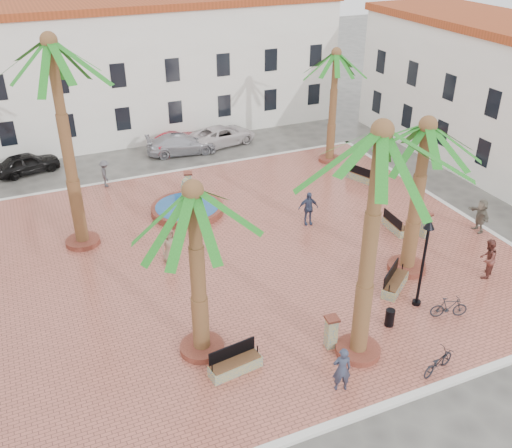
{
  "coord_description": "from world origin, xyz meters",
  "views": [
    {
      "loc": [
        -8.61,
        -22.07,
        14.92
      ],
      "look_at": [
        1.0,
        0.0,
        1.6
      ],
      "focal_mm": 40.0,
      "sensor_mm": 36.0,
      "label": 1
    }
  ],
  "objects_px": {
    "bicycle_a": "(438,362)",
    "cyclist_b": "(488,259)",
    "palm_e": "(425,146)",
    "car_black": "(27,163)",
    "bollard_e": "(426,225)",
    "lamppost_s": "(425,248)",
    "bench_s": "(235,365)",
    "bollard_n": "(188,183)",
    "palm_nw": "(53,64)",
    "bench_ne": "(360,176)",
    "bicycle_b": "(449,307)",
    "pedestrian_fountain_a": "(169,245)",
    "palm_sw": "(194,214)",
    "lamppost_e": "(376,149)",
    "fountain": "(187,208)",
    "palm_ne": "(336,66)",
    "palm_s": "(379,160)",
    "litter_bin": "(390,318)",
    "pedestrian_east": "(480,215)",
    "car_white": "(223,135)",
    "bench_e": "(395,226)",
    "bollard_se": "(331,332)",
    "car_silver": "(181,144)",
    "cyclist_a": "(342,369)",
    "pedestrian_fountain_b": "(308,208)",
    "car_red": "(177,142)",
    "pedestrian_north": "(105,173)",
    "bench_se": "(395,283)"
  },
  "relations": [
    {
      "from": "bicycle_a",
      "to": "cyclist_b",
      "type": "distance_m",
      "value": 7.27
    },
    {
      "from": "lamppost_s",
      "to": "bollard_n",
      "type": "bearing_deg",
      "value": 111.69
    },
    {
      "from": "bollard_n",
      "to": "pedestrian_fountain_a",
      "type": "distance_m",
      "value": 7.38
    },
    {
      "from": "palm_e",
      "to": "car_black",
      "type": "bearing_deg",
      "value": 128.61
    },
    {
      "from": "bench_s",
      "to": "lamppost_s",
      "type": "relative_size",
      "value": 0.5
    },
    {
      "from": "lamppost_s",
      "to": "bicycle_b",
      "type": "distance_m",
      "value": 2.7
    },
    {
      "from": "bench_e",
      "to": "bollard_se",
      "type": "height_order",
      "value": "bollard_se"
    },
    {
      "from": "palm_s",
      "to": "palm_nw",
      "type": "bearing_deg",
      "value": 123.79
    },
    {
      "from": "lamppost_e",
      "to": "litter_bin",
      "type": "relative_size",
      "value": 5.14
    },
    {
      "from": "bollard_e",
      "to": "pedestrian_east",
      "type": "height_order",
      "value": "pedestrian_east"
    },
    {
      "from": "palm_sw",
      "to": "palm_e",
      "type": "height_order",
      "value": "palm_e"
    },
    {
      "from": "palm_ne",
      "to": "car_white",
      "type": "distance_m",
      "value": 9.95
    },
    {
      "from": "palm_e",
      "to": "car_black",
      "type": "relative_size",
      "value": 1.87
    },
    {
      "from": "cyclist_b",
      "to": "car_white",
      "type": "height_order",
      "value": "cyclist_b"
    },
    {
      "from": "litter_bin",
      "to": "pedestrian_east",
      "type": "xyz_separation_m",
      "value": [
        8.79,
        4.6,
        0.54
      ]
    },
    {
      "from": "pedestrian_north",
      "to": "pedestrian_fountain_b",
      "type": "bearing_deg",
      "value": -132.23
    },
    {
      "from": "bollard_e",
      "to": "lamppost_s",
      "type": "bearing_deg",
      "value": -131.0
    },
    {
      "from": "palm_nw",
      "to": "pedestrian_fountain_a",
      "type": "height_order",
      "value": "palm_nw"
    },
    {
      "from": "palm_sw",
      "to": "car_black",
      "type": "distance_m",
      "value": 21.88
    },
    {
      "from": "bench_se",
      "to": "bench_e",
      "type": "distance_m",
      "value": 5.41
    },
    {
      "from": "palm_nw",
      "to": "car_silver",
      "type": "distance_m",
      "value": 15.49
    },
    {
      "from": "bench_s",
      "to": "bench_e",
      "type": "distance_m",
      "value": 13.16
    },
    {
      "from": "pedestrian_east",
      "to": "car_white",
      "type": "distance_m",
      "value": 19.11
    },
    {
      "from": "palm_s",
      "to": "car_black",
      "type": "xyz_separation_m",
      "value": [
        -10.12,
        23.18,
        -7.37
      ]
    },
    {
      "from": "bench_s",
      "to": "bollard_n",
      "type": "xyz_separation_m",
      "value": [
        2.95,
        14.8,
        0.42
      ]
    },
    {
      "from": "pedestrian_fountain_b",
      "to": "pedestrian_north",
      "type": "bearing_deg",
      "value": 147.03
    },
    {
      "from": "palm_sw",
      "to": "litter_bin",
      "type": "height_order",
      "value": "palm_sw"
    },
    {
      "from": "lamppost_e",
      "to": "car_black",
      "type": "relative_size",
      "value": 0.96
    },
    {
      "from": "palm_nw",
      "to": "car_black",
      "type": "height_order",
      "value": "palm_nw"
    },
    {
      "from": "fountain",
      "to": "bench_e",
      "type": "height_order",
      "value": "fountain"
    },
    {
      "from": "bench_e",
      "to": "cyclist_b",
      "type": "height_order",
      "value": "cyclist_b"
    },
    {
      "from": "palm_s",
      "to": "litter_bin",
      "type": "xyz_separation_m",
      "value": [
        2.05,
        0.9,
        -7.53
      ]
    },
    {
      "from": "bench_s",
      "to": "bench_ne",
      "type": "height_order",
      "value": "bench_s"
    },
    {
      "from": "palm_ne",
      "to": "bicycle_a",
      "type": "distance_m",
      "value": 20.84
    },
    {
      "from": "palm_e",
      "to": "cyclist_a",
      "type": "distance_m",
      "value": 10.09
    },
    {
      "from": "bicycle_b",
      "to": "pedestrian_fountain_a",
      "type": "distance_m",
      "value": 12.74
    },
    {
      "from": "bench_se",
      "to": "bollard_e",
      "type": "height_order",
      "value": "bollard_e"
    },
    {
      "from": "car_silver",
      "to": "bicycle_a",
      "type": "bearing_deg",
      "value": -168.09
    },
    {
      "from": "palm_s",
      "to": "car_red",
      "type": "bearing_deg",
      "value": 90.47
    },
    {
      "from": "bench_e",
      "to": "bicycle_a",
      "type": "distance_m",
      "value": 10.45
    },
    {
      "from": "litter_bin",
      "to": "cyclist_a",
      "type": "bearing_deg",
      "value": -148.3
    },
    {
      "from": "bollard_se",
      "to": "pedestrian_fountain_a",
      "type": "relative_size",
      "value": 0.77
    },
    {
      "from": "car_black",
      "to": "fountain",
      "type": "bearing_deg",
      "value": -154.01
    },
    {
      "from": "palm_e",
      "to": "lamppost_e",
      "type": "distance_m",
      "value": 9.45
    },
    {
      "from": "pedestrian_east",
      "to": "bench_e",
      "type": "bearing_deg",
      "value": -103.58
    },
    {
      "from": "lamppost_e",
      "to": "bollard_se",
      "type": "xyz_separation_m",
      "value": [
        -9.42,
        -11.32,
        -1.87
      ]
    },
    {
      "from": "pedestrian_east",
      "to": "palm_e",
      "type": "bearing_deg",
      "value": -64.25
    },
    {
      "from": "lamppost_e",
      "to": "bollard_e",
      "type": "xyz_separation_m",
      "value": [
        -0.75,
        -5.92,
        -1.9
      ]
    },
    {
      "from": "cyclist_a",
      "to": "pedestrian_fountain_b",
      "type": "bearing_deg",
      "value": -95.08
    },
    {
      "from": "bicycle_a",
      "to": "fountain",
      "type": "bearing_deg",
      "value": 0.32
    }
  ]
}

